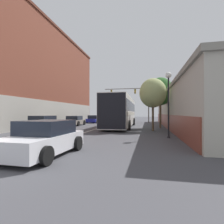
% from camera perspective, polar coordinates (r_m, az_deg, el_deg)
% --- Properties ---
extents(lane_center_line, '(0.14, 43.19, 0.01)m').
position_cam_1_polar(lane_center_line, '(20.31, -3.84, -5.12)').
color(lane_center_line, silver).
rests_on(lane_center_line, ground_plane).
extents(building_left_brick, '(6.67, 28.29, 13.33)m').
position_cam_1_polar(building_left_brick, '(26.01, -24.58, 10.93)').
color(building_left_brick, brown).
rests_on(building_left_brick, ground_plane).
extents(building_right_storefront, '(7.62, 29.61, 4.33)m').
position_cam_1_polar(building_right_storefront, '(22.64, 26.28, 1.19)').
color(building_right_storefront, '#B7B2A3').
rests_on(building_right_storefront, ground_plane).
extents(bus, '(3.08, 12.23, 3.52)m').
position_cam_1_polar(bus, '(21.02, 2.87, 0.41)').
color(bus, silver).
rests_on(bus, ground_plane).
extents(hatchback_foreground, '(2.18, 3.90, 1.38)m').
position_cam_1_polar(hatchback_foreground, '(7.58, -21.28, -8.09)').
color(hatchback_foreground, silver).
rests_on(hatchback_foreground, ground_plane).
extents(parked_car_left_near, '(2.51, 4.55, 1.31)m').
position_cam_1_polar(parked_car_left_near, '(30.95, -5.52, -2.36)').
color(parked_car_left_near, navy).
rests_on(parked_car_left_near, ground_plane).
extents(parked_car_left_mid, '(2.16, 4.11, 1.44)m').
position_cam_1_polar(parked_car_left_mid, '(17.99, -21.37, -3.55)').
color(parked_car_left_mid, black).
rests_on(parked_car_left_mid, ground_plane).
extents(parked_car_left_far, '(2.23, 4.28, 1.31)m').
position_cam_1_polar(parked_car_left_far, '(24.54, -12.01, -2.83)').
color(parked_car_left_far, slate).
rests_on(parked_car_left_far, ground_plane).
extents(parked_car_left_distant, '(2.02, 4.24, 1.45)m').
position_cam_1_polar(parked_car_left_distant, '(36.62, -3.04, -1.95)').
color(parked_car_left_distant, slate).
rests_on(parked_car_left_distant, ground_plane).
extents(traffic_signal_gantry, '(7.91, 0.36, 6.37)m').
position_cam_1_polar(traffic_signal_gantry, '(31.31, 7.57, 5.00)').
color(traffic_signal_gantry, '#514C47').
rests_on(traffic_signal_gantry, ground_plane).
extents(street_lamp, '(0.39, 0.39, 4.46)m').
position_cam_1_polar(street_lamp, '(12.44, 17.95, 5.71)').
color(street_lamp, black).
rests_on(street_lamp, ground_plane).
extents(street_tree_near, '(2.52, 2.27, 4.99)m').
position_cam_1_polar(street_tree_near, '(17.04, 13.20, 6.03)').
color(street_tree_near, brown).
rests_on(street_tree_near, ground_plane).
extents(street_tree_far, '(2.85, 2.57, 5.73)m').
position_cam_1_polar(street_tree_far, '(20.60, 15.50, 6.48)').
color(street_tree_far, brown).
rests_on(street_tree_far, ground_plane).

